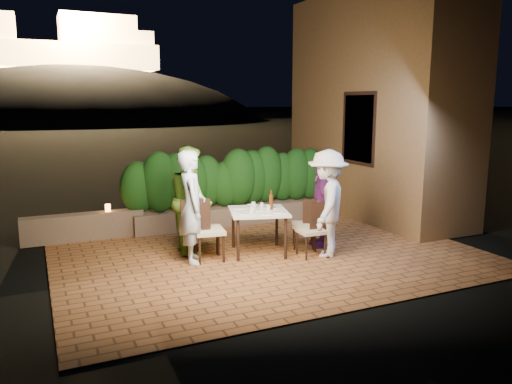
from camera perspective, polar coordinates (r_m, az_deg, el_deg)
ground at (r=8.56m, az=1.72°, el=-7.30°), size 400.00×400.00×0.00m
terrace_floor at (r=9.01m, az=0.32°, el=-6.75°), size 7.00×6.00×0.15m
building_wall at (r=11.77m, az=13.53°, el=9.71°), size 1.60×5.00×5.00m
window_pane at (r=10.92m, az=11.76°, el=7.12°), size 0.08×1.00×1.40m
window_frame at (r=10.91m, az=11.72°, el=7.12°), size 0.06×1.15×1.55m
planter at (r=10.61m, az=-2.75°, el=-2.59°), size 4.20×0.55×0.40m
hedge at (r=10.47m, az=-2.78°, el=1.41°), size 4.00×0.70×1.10m
parapet at (r=9.93m, az=-19.10°, el=-3.76°), size 2.20×0.30×0.50m
hill at (r=67.88m, az=-19.49°, el=4.20°), size 52.00×40.00×22.00m
fortress at (r=68.02m, az=-20.26°, el=16.42°), size 26.00×8.00×8.00m
dining_table at (r=8.54m, az=0.28°, el=-4.57°), size 1.18×1.18×0.75m
plate_nw at (r=8.20m, az=-1.18°, el=-2.45°), size 0.23×0.23×0.01m
plate_sw at (r=8.63m, az=-1.99°, el=-1.81°), size 0.23×0.23×0.01m
plate_ne at (r=8.31m, az=2.60°, el=-2.29°), size 0.23×0.23×0.01m
plate_se at (r=8.67m, az=1.73°, el=-1.76°), size 0.24×0.24×0.01m
plate_centre at (r=8.45m, az=0.54°, el=-2.07°), size 0.22×0.22×0.01m
plate_front at (r=8.18m, az=1.20°, el=-2.49°), size 0.22×0.22×0.01m
glass_nw at (r=8.26m, az=-0.49°, el=-2.00°), size 0.07×0.07×0.11m
glass_sw at (r=8.59m, az=-0.29°, el=-1.51°), size 0.07×0.07×0.12m
glass_ne at (r=8.39m, az=1.45°, el=-1.84°), size 0.06×0.06×0.10m
glass_se at (r=8.59m, az=0.67°, el=-1.56°), size 0.06×0.06×0.10m
beer_bottle at (r=8.50m, az=1.73°, el=-0.89°), size 0.06×0.06×0.33m
bowl at (r=8.70m, az=-0.36°, el=-1.61°), size 0.18×0.18×0.04m
chair_left_front at (r=8.17m, az=-5.39°, el=-4.31°), size 0.54×0.54×1.03m
chair_left_back at (r=8.65m, az=-5.52°, el=-4.01°), size 0.53×0.53×0.87m
chair_right_front at (r=8.41m, az=6.32°, el=-4.29°), size 0.44×0.44×0.91m
chair_right_back at (r=8.89m, az=5.47°, el=-3.60°), size 0.54×0.54×0.88m
diner_blue at (r=8.04m, az=-7.34°, el=-1.68°), size 0.55×0.74×1.82m
diner_green at (r=8.64m, az=-7.47°, el=-0.82°), size 0.79×0.96×1.83m
diner_white at (r=8.37m, az=8.14°, el=-1.31°), size 1.26×1.32×1.79m
diner_purple at (r=8.94m, az=7.49°, el=-1.35°), size 0.70×0.98×1.55m
parapet_lamp at (r=9.91m, az=-16.57°, el=-1.75°), size 0.10×0.10×0.14m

